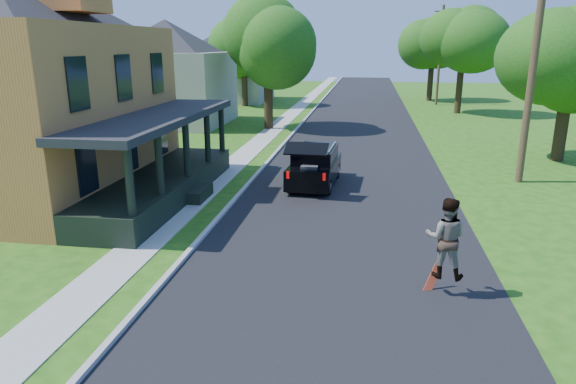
% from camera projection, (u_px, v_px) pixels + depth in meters
% --- Properties ---
extents(ground, '(140.00, 140.00, 0.00)m').
position_uv_depth(ground, '(334.00, 280.00, 12.53)').
color(ground, '#205210').
rests_on(ground, ground).
extents(street, '(8.00, 120.00, 0.02)m').
position_uv_depth(street, '(356.00, 138.00, 31.52)').
color(street, black).
rests_on(street, ground).
extents(curb, '(0.15, 120.00, 0.12)m').
position_uv_depth(curb, '(291.00, 136.00, 32.12)').
color(curb, '#A6A6A0').
rests_on(curb, ground).
extents(sidewalk, '(1.30, 120.00, 0.03)m').
position_uv_depth(sidewalk, '(267.00, 135.00, 32.35)').
color(sidewalk, '#989890').
rests_on(sidewalk, ground).
extents(front_walk, '(6.50, 1.20, 0.03)m').
position_uv_depth(front_walk, '(97.00, 195.00, 19.63)').
color(front_walk, '#989890').
rests_on(front_walk, ground).
extents(neighbor_house_mid, '(12.78, 12.78, 8.30)m').
position_uv_depth(neighbor_house_mid, '(167.00, 64.00, 36.15)').
color(neighbor_house_mid, '#A4A291').
rests_on(neighbor_house_mid, ground).
extents(neighbor_house_far, '(12.78, 12.78, 8.30)m').
position_uv_depth(neighbor_house_far, '(228.00, 58.00, 51.34)').
color(neighbor_house_far, '#A4A291').
rests_on(neighbor_house_far, ground).
extents(black_suv, '(1.92, 4.50, 2.06)m').
position_uv_depth(black_suv, '(315.00, 166.00, 20.80)').
color(black_suv, black).
rests_on(black_suv, ground).
extents(skateboarder, '(1.02, 0.85, 1.87)m').
position_uv_depth(skateboarder, '(446.00, 238.00, 11.49)').
color(skateboarder, black).
rests_on(skateboarder, ground).
extents(skateboard, '(0.46, 0.32, 0.71)m').
position_uv_depth(skateboard, '(432.00, 280.00, 11.99)').
color(skateboard, '#B32D0F').
rests_on(skateboard, ground).
extents(tree_left_mid, '(6.47, 6.22, 9.09)m').
position_uv_depth(tree_left_mid, '(267.00, 38.00, 33.34)').
color(tree_left_mid, black).
rests_on(tree_left_mid, ground).
extents(tree_left_far, '(7.05, 7.17, 8.98)m').
position_uv_depth(tree_left_far, '(243.00, 41.00, 46.21)').
color(tree_left_far, black).
rests_on(tree_left_far, ground).
extents(tree_right_near, '(6.64, 6.25, 7.80)m').
position_uv_depth(tree_right_near, '(571.00, 55.00, 24.07)').
color(tree_right_near, black).
rests_on(tree_right_near, ground).
extents(tree_right_mid, '(6.59, 6.73, 8.84)m').
position_uv_depth(tree_right_mid, '(463.00, 39.00, 41.31)').
color(tree_right_mid, black).
rests_on(tree_right_mid, ground).
extents(tree_right_far, '(6.74, 6.89, 8.77)m').
position_uv_depth(tree_right_far, '(433.00, 42.00, 50.86)').
color(tree_right_far, black).
rests_on(tree_right_far, ground).
extents(utility_pole_near, '(1.76, 0.73, 11.69)m').
position_uv_depth(utility_pole_near, '(538.00, 32.00, 19.81)').
color(utility_pole_near, brown).
rests_on(utility_pole_near, ground).
extents(utility_pole_far, '(1.48, 0.26, 8.97)m').
position_uv_depth(utility_pole_far, '(440.00, 55.00, 47.50)').
color(utility_pole_far, brown).
rests_on(utility_pole_far, ground).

